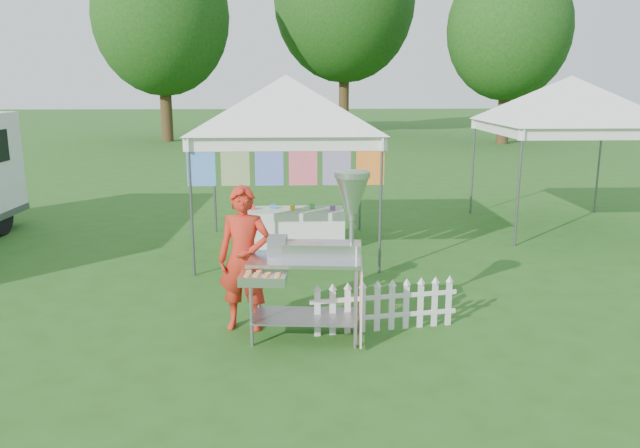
{
  "coord_description": "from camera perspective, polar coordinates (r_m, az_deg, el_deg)",
  "views": [
    {
      "loc": [
        0.09,
        -7.1,
        2.9
      ],
      "look_at": [
        0.44,
        0.71,
        1.1
      ],
      "focal_mm": 35.0,
      "sensor_mm": 36.0,
      "label": 1
    }
  ],
  "objects": [
    {
      "name": "ground",
      "position": [
        7.67,
        -3.08,
        -9.26
      ],
      "size": [
        120.0,
        120.0,
        0.0
      ],
      "primitive_type": "plane",
      "color": "#284F16",
      "rests_on": "ground"
    },
    {
      "name": "canopy_main",
      "position": [
        10.6,
        -3.14,
        13.41
      ],
      "size": [
        4.24,
        4.24,
        3.45
      ],
      "color": "#59595E",
      "rests_on": "ground"
    },
    {
      "name": "canopy_right",
      "position": [
        13.26,
        22.05,
        12.44
      ],
      "size": [
        4.24,
        4.24,
        3.45
      ],
      "color": "#59595E",
      "rests_on": "ground"
    },
    {
      "name": "tree_left",
      "position": [
        31.83,
        -14.31,
        17.87
      ],
      "size": [
        6.4,
        6.4,
        9.53
      ],
      "color": "#322512",
      "rests_on": "ground"
    },
    {
      "name": "tree_mid",
      "position": [
        35.48,
        2.27,
        19.81
      ],
      "size": [
        7.6,
        7.6,
        11.52
      ],
      "color": "#322512",
      "rests_on": "ground"
    },
    {
      "name": "tree_right",
      "position": [
        30.83,
        16.91,
        16.67
      ],
      "size": [
        5.6,
        5.6,
        8.42
      ],
      "color": "#322512",
      "rests_on": "ground"
    },
    {
      "name": "donut_cart",
      "position": [
        6.94,
        0.27,
        -1.75
      ],
      "size": [
        1.46,
        0.91,
        1.93
      ],
      "rotation": [
        0.0,
        0.0,
        -0.1
      ],
      "color": "gray",
      "rests_on": "ground"
    },
    {
      "name": "vendor",
      "position": [
        7.37,
        -6.94,
        -3.19
      ],
      "size": [
        0.68,
        0.5,
        1.73
      ],
      "primitive_type": "imported",
      "rotation": [
        0.0,
        0.0,
        -0.14
      ],
      "color": "red",
      "rests_on": "ground"
    },
    {
      "name": "picket_fence",
      "position": [
        7.46,
        5.91,
        -7.6
      ],
      "size": [
        1.78,
        0.32,
        0.56
      ],
      "rotation": [
        0.0,
        0.0,
        0.16
      ],
      "color": "silver",
      "rests_on": "ground"
    },
    {
      "name": "display_table",
      "position": [
        11.07,
        -2.5,
        -0.4
      ],
      "size": [
        1.8,
        0.7,
        0.69
      ],
      "primitive_type": "cube",
      "color": "white",
      "rests_on": "ground"
    }
  ]
}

